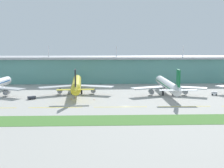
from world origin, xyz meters
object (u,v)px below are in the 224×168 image
at_px(airliner_near_middle, 77,84).
at_px(safety_cone_right_wingtip, 75,98).
at_px(airliner_far_middle, 168,85).
at_px(safety_cone_left_wingtip, 71,99).
at_px(baggage_cart, 214,93).
at_px(pushback_tug, 32,97).
at_px(safety_cone_nose_front, 94,99).

bearing_deg(airliner_near_middle, safety_cone_right_wingtip, -88.84).
bearing_deg(airliner_near_middle, airliner_far_middle, -6.36).
bearing_deg(safety_cone_left_wingtip, airliner_near_middle, 85.06).
height_order(airliner_far_middle, baggage_cart, airliner_far_middle).
bearing_deg(safety_cone_right_wingtip, safety_cone_left_wingtip, -116.02).
bearing_deg(safety_cone_right_wingtip, baggage_cart, 4.50).
relative_size(baggage_cart, safety_cone_right_wingtip, 5.69).
xyz_separation_m(pushback_tug, safety_cone_left_wingtip, (23.69, -1.43, -0.75)).
relative_size(baggage_cart, pushback_tug, 0.80).
height_order(airliner_near_middle, pushback_tug, airliner_near_middle).
distance_m(airliner_far_middle, pushback_tug, 85.33).
distance_m(airliner_near_middle, safety_cone_nose_front, 26.14).
relative_size(airliner_far_middle, safety_cone_nose_front, 92.69).
bearing_deg(pushback_tug, safety_cone_right_wingtip, 6.10).
bearing_deg(airliner_far_middle, safety_cone_nose_front, -161.33).
xyz_separation_m(pushback_tug, safety_cone_right_wingtip, (25.73, 2.75, -0.75)).
bearing_deg(safety_cone_right_wingtip, airliner_near_middle, 91.16).
distance_m(airliner_far_middle, safety_cone_left_wingtip, 62.38).
bearing_deg(safety_cone_right_wingtip, safety_cone_nose_front, -29.96).
bearing_deg(airliner_far_middle, safety_cone_right_wingtip, -171.11).
height_order(airliner_far_middle, safety_cone_left_wingtip, airliner_far_middle).
distance_m(airliner_near_middle, airliner_far_middle, 59.28).
height_order(safety_cone_left_wingtip, safety_cone_right_wingtip, same).
xyz_separation_m(airliner_near_middle, baggage_cart, (88.81, -8.77, -5.19)).
relative_size(baggage_cart, safety_cone_nose_front, 5.69).
bearing_deg(safety_cone_right_wingtip, pushback_tug, -173.90).
distance_m(safety_cone_left_wingtip, safety_cone_nose_front, 13.90).
bearing_deg(airliner_far_middle, baggage_cart, -4.21).
height_order(airliner_near_middle, safety_cone_right_wingtip, airliner_near_middle).
xyz_separation_m(airliner_near_middle, safety_cone_left_wingtip, (-1.72, -19.91, -6.10)).
bearing_deg(pushback_tug, airliner_far_middle, 8.04).
relative_size(safety_cone_left_wingtip, safety_cone_nose_front, 1.00).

